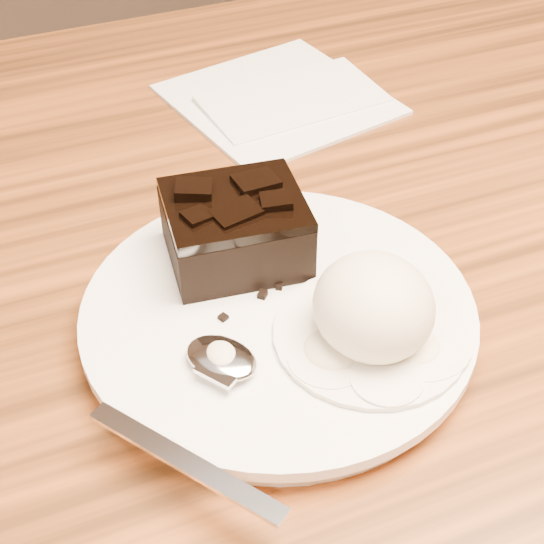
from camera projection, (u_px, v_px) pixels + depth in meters
name	position (u px, v px, depth m)	size (l,w,h in m)	color
dining_table	(351.00, 506.00, 0.85)	(1.20, 0.80, 0.75)	#402310
plate	(278.00, 319.00, 0.51)	(0.24, 0.24, 0.02)	white
brownie	(236.00, 233.00, 0.52)	(0.08, 0.07, 0.04)	black
ice_cream_scoop	(374.00, 306.00, 0.46)	(0.07, 0.07, 0.06)	#EFE4CC
melt_puddle	(370.00, 335.00, 0.48)	(0.11, 0.11, 0.00)	white
spoon	(222.00, 360.00, 0.46)	(0.03, 0.17, 0.01)	silver
napkin	(278.00, 98.00, 0.72)	(0.17, 0.17, 0.01)	white
crumb_a	(263.00, 295.00, 0.50)	(0.01, 0.01, 0.00)	black
crumb_b	(223.00, 318.00, 0.49)	(0.01, 0.01, 0.00)	black
crumb_c	(279.00, 286.00, 0.51)	(0.01, 0.00, 0.00)	black
crumb_d	(336.00, 332.00, 0.48)	(0.01, 0.01, 0.00)	black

